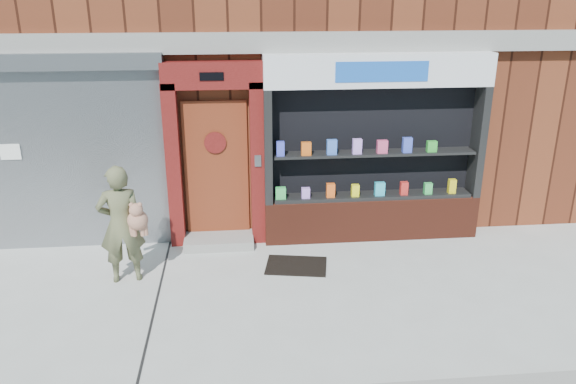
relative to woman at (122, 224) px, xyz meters
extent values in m
plane|color=#9E9E99|center=(2.03, -0.69, -0.86)|extent=(80.00, 80.00, 0.00)
cube|color=gray|center=(2.03, 1.23, 2.29)|extent=(12.00, 0.16, 0.30)
cube|color=gray|center=(-0.97, 1.25, 0.54)|extent=(3.00, 0.10, 2.80)
cube|color=slate|center=(-0.97, 1.19, 2.06)|extent=(3.10, 0.30, 0.24)
cube|color=white|center=(-1.77, 1.18, 0.74)|extent=(0.30, 0.01, 0.24)
cube|color=#4D0E0D|center=(0.63, 1.17, 0.44)|extent=(0.22, 0.28, 2.60)
cube|color=#4D0E0D|center=(1.93, 1.17, 0.44)|extent=(0.22, 0.28, 2.60)
cube|color=#4D0E0D|center=(1.28, 1.17, 1.84)|extent=(1.50, 0.28, 0.40)
cube|color=black|center=(1.28, 1.02, 1.84)|extent=(0.35, 0.01, 0.12)
cube|color=maroon|center=(1.28, 1.28, 0.34)|extent=(1.00, 0.06, 2.20)
cylinder|color=black|center=(1.28, 1.24, 0.79)|extent=(0.28, 0.02, 0.28)
cylinder|color=#4D0E0D|center=(1.28, 1.23, 0.79)|extent=(0.34, 0.02, 0.34)
cube|color=gray|center=(1.28, 1.01, -0.78)|extent=(1.10, 0.55, 0.15)
cube|color=slate|center=(1.93, 1.02, 0.54)|extent=(0.10, 0.02, 0.18)
cube|color=#582114|center=(3.78, 1.11, -0.51)|extent=(3.50, 0.40, 0.70)
cube|color=black|center=(2.09, 1.11, 0.74)|extent=(0.12, 0.40, 1.80)
cube|color=black|center=(5.47, 1.11, 0.74)|extent=(0.12, 0.40, 1.80)
cube|color=black|center=(3.78, 1.29, 0.74)|extent=(3.30, 0.03, 1.80)
cube|color=black|center=(3.78, 1.11, -0.13)|extent=(3.20, 0.36, 0.06)
cube|color=black|center=(3.78, 1.11, 0.59)|extent=(3.20, 0.36, 0.04)
cube|color=white|center=(3.78, 1.11, 1.89)|extent=(3.50, 0.40, 0.50)
cube|color=#174FAE|center=(3.78, 0.90, 1.89)|extent=(1.40, 0.01, 0.30)
cube|color=green|center=(2.28, 1.03, 0.00)|extent=(0.16, 0.09, 0.19)
cube|color=#C088F6|center=(2.68, 1.03, -0.01)|extent=(0.13, 0.09, 0.17)
cube|color=orange|center=(3.08, 1.03, 0.02)|extent=(0.13, 0.09, 0.23)
cube|color=yellow|center=(3.48, 1.03, 0.00)|extent=(0.12, 0.09, 0.19)
cube|color=#2AB1D2|center=(3.88, 1.03, 0.01)|extent=(0.16, 0.09, 0.22)
cube|color=red|center=(4.28, 1.03, 0.01)|extent=(0.12, 0.09, 0.21)
cube|color=green|center=(4.68, 1.03, 0.00)|extent=(0.12, 0.09, 0.18)
cube|color=yellow|center=(5.08, 1.03, 0.02)|extent=(0.12, 0.09, 0.23)
cube|color=blue|center=(2.28, 1.03, 0.73)|extent=(0.12, 0.09, 0.23)
cube|color=orange|center=(2.68, 1.03, 0.72)|extent=(0.15, 0.09, 0.20)
cube|color=#3E6BD2|center=(3.08, 1.03, 0.73)|extent=(0.15, 0.09, 0.23)
cube|color=#C18BFB|center=(3.48, 1.03, 0.73)|extent=(0.14, 0.09, 0.24)
cube|color=#D84876|center=(3.88, 1.03, 0.72)|extent=(0.16, 0.09, 0.20)
cube|color=blue|center=(4.28, 1.03, 0.73)|extent=(0.14, 0.09, 0.24)
cube|color=green|center=(4.68, 1.03, 0.70)|extent=(0.15, 0.09, 0.17)
imported|color=brown|center=(-0.02, 0.01, -0.01)|extent=(0.67, 0.50, 1.70)
sphere|color=#9F674F|center=(0.23, -0.06, 0.08)|extent=(0.28, 0.28, 0.28)
sphere|color=#9F674F|center=(0.23, -0.11, 0.24)|extent=(0.19, 0.19, 0.19)
sphere|color=#9F674F|center=(0.17, -0.11, 0.32)|extent=(0.07, 0.07, 0.07)
sphere|color=#9F674F|center=(0.28, -0.11, 0.32)|extent=(0.07, 0.07, 0.07)
cylinder|color=#9F674F|center=(0.13, -0.06, -0.06)|extent=(0.07, 0.07, 0.17)
cylinder|color=#9F674F|center=(0.32, -0.06, -0.06)|extent=(0.07, 0.07, 0.17)
cylinder|color=#9F674F|center=(0.17, -0.08, -0.06)|extent=(0.07, 0.07, 0.17)
cylinder|color=#9F674F|center=(0.28, -0.08, -0.06)|extent=(0.07, 0.07, 0.17)
cube|color=black|center=(2.43, 0.16, -0.85)|extent=(0.99, 0.78, 0.02)
camera|label=1|loc=(1.58, -7.28, 3.04)|focal=35.00mm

